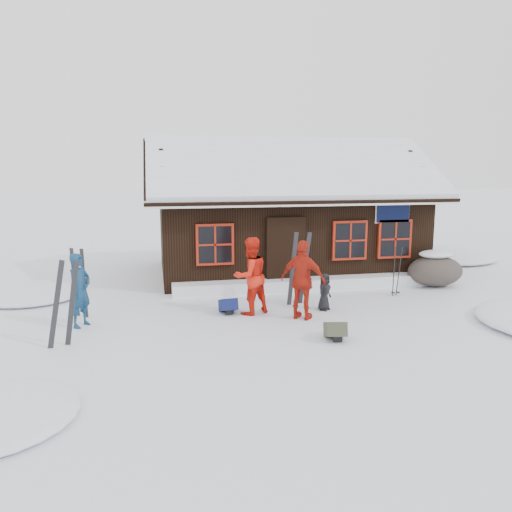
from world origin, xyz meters
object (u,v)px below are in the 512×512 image
(skier_teal, at_px, (80,290))
(skier_crouched, at_px, (324,292))
(skier_orange_right, at_px, (303,280))
(backpack_olive, at_px, (335,333))
(skier_orange_left, at_px, (250,276))
(ski_poles, at_px, (396,272))
(boulder, at_px, (435,270))
(backpack_blue, at_px, (228,308))
(ski_pair_left, at_px, (64,305))

(skier_teal, relative_size, skier_crouched, 1.78)
(skier_orange_right, bearing_deg, backpack_olive, 137.85)
(skier_orange_left, relative_size, ski_poles, 1.33)
(skier_orange_right, height_order, boulder, skier_orange_right)
(skier_crouched, height_order, boulder, boulder)
(boulder, bearing_deg, skier_crouched, -156.57)
(backpack_blue, bearing_deg, ski_poles, 5.02)
(backpack_olive, bearing_deg, backpack_blue, 139.91)
(skier_orange_right, xyz_separation_m, skier_crouched, (0.73, 0.59, -0.46))
(skier_orange_left, relative_size, boulder, 1.13)
(skier_crouched, distance_m, backpack_olive, 2.15)
(backpack_olive, bearing_deg, ski_poles, 57.13)
(skier_orange_left, distance_m, backpack_olive, 2.63)
(skier_crouched, relative_size, backpack_olive, 1.70)
(skier_teal, height_order, skier_orange_left, skier_orange_left)
(skier_teal, distance_m, backpack_olive, 5.52)
(ski_pair_left, bearing_deg, boulder, 20.15)
(skier_orange_left, height_order, skier_orange_right, skier_orange_left)
(ski_pair_left, bearing_deg, ski_poles, 18.36)
(ski_poles, relative_size, backpack_blue, 2.71)
(skier_crouched, bearing_deg, skier_orange_right, 176.44)
(skier_orange_right, height_order, backpack_blue, skier_orange_right)
(skier_teal, xyz_separation_m, skier_orange_right, (4.89, -0.44, 0.10))
(skier_orange_right, relative_size, skier_crouched, 2.01)
(boulder, relative_size, ski_poles, 1.18)
(ski_pair_left, bearing_deg, backpack_olive, -5.14)
(skier_crouched, xyz_separation_m, backpack_blue, (-2.33, 0.18, -0.32))
(backpack_blue, bearing_deg, backpack_olive, -54.74)
(skier_crouched, bearing_deg, boulder, -19.36)
(boulder, bearing_deg, skier_orange_right, -153.79)
(skier_orange_right, distance_m, backpack_olive, 1.68)
(boulder, height_order, backpack_olive, boulder)
(skier_orange_right, distance_m, backpack_blue, 1.94)
(skier_teal, relative_size, skier_orange_left, 0.88)
(ski_pair_left, relative_size, ski_poles, 1.27)
(backpack_blue, bearing_deg, skier_teal, -178.44)
(skier_teal, xyz_separation_m, ski_poles, (7.97, 1.08, -0.16))
(ski_poles, height_order, backpack_blue, ski_poles)
(skier_orange_left, bearing_deg, skier_orange_right, 125.19)
(skier_teal, distance_m, skier_orange_right, 4.91)
(ski_pair_left, height_order, backpack_blue, ski_pair_left)
(backpack_blue, bearing_deg, boulder, 9.67)
(boulder, height_order, ski_pair_left, ski_pair_left)
(skier_crouched, bearing_deg, backpack_blue, 132.88)
(skier_teal, distance_m, backpack_blue, 3.36)
(skier_orange_left, distance_m, backpack_blue, 0.94)
(skier_orange_left, relative_size, skier_orange_right, 1.00)
(skier_teal, distance_m, ski_pair_left, 1.23)
(boulder, bearing_deg, ski_poles, -154.00)
(boulder, xyz_separation_m, ski_pair_left, (-9.73, -3.10, 0.35))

